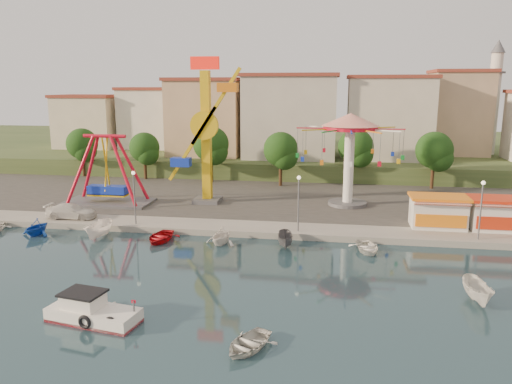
% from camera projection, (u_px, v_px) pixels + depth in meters
% --- Properties ---
extents(ground, '(200.00, 200.00, 0.00)m').
position_uv_depth(ground, '(172.00, 286.00, 35.53)').
color(ground, '#142D38').
rests_on(ground, ground).
extents(quay_deck, '(200.00, 100.00, 0.60)m').
position_uv_depth(quay_deck, '(275.00, 159.00, 95.35)').
color(quay_deck, '#9E998E').
rests_on(quay_deck, ground).
extents(asphalt_pad, '(90.00, 28.00, 0.01)m').
position_uv_depth(asphalt_pad, '(246.00, 191.00, 64.38)').
color(asphalt_pad, '#4C4944').
rests_on(asphalt_pad, quay_deck).
extents(hill_terrace, '(200.00, 60.00, 3.00)m').
position_uv_depth(hill_terrace, '(278.00, 149.00, 99.93)').
color(hill_terrace, '#384C26').
rests_on(hill_terrace, ground).
extents(pirate_ship_ride, '(10.00, 5.00, 8.00)m').
position_uv_depth(pirate_ship_ride, '(107.00, 171.00, 56.89)').
color(pirate_ship_ride, '#59595E').
rests_on(pirate_ship_ride, quay_deck).
extents(kamikaze_tower, '(5.90, 3.10, 16.50)m').
position_uv_depth(kamikaze_tower, '(208.00, 135.00, 56.37)').
color(kamikaze_tower, '#59595E').
rests_on(kamikaze_tower, quay_deck).
extents(wave_swinger, '(11.60, 11.60, 10.40)m').
position_uv_depth(wave_swinger, '(350.00, 139.00, 55.36)').
color(wave_swinger, '#59595E').
rests_on(wave_swinger, quay_deck).
extents(booth_left, '(5.40, 3.78, 3.08)m').
position_uv_depth(booth_left, '(438.00, 211.00, 47.76)').
color(booth_left, white).
rests_on(booth_left, quay_deck).
extents(booth_mid, '(5.40, 3.78, 3.08)m').
position_uv_depth(booth_mid, '(498.00, 214.00, 46.93)').
color(booth_mid, white).
rests_on(booth_mid, quay_deck).
extents(lamp_post_1, '(0.14, 0.14, 5.00)m').
position_uv_depth(lamp_post_1, '(135.00, 199.00, 48.66)').
color(lamp_post_1, '#59595E').
rests_on(lamp_post_1, quay_deck).
extents(lamp_post_2, '(0.14, 0.14, 5.00)m').
position_uv_depth(lamp_post_2, '(298.00, 205.00, 46.21)').
color(lamp_post_2, '#59595E').
rests_on(lamp_post_2, quay_deck).
extents(lamp_post_3, '(0.14, 0.14, 5.00)m').
position_uv_depth(lamp_post_3, '(481.00, 212.00, 43.76)').
color(lamp_post_3, '#59595E').
rests_on(lamp_post_3, quay_deck).
extents(tree_0, '(4.60, 4.60, 7.19)m').
position_uv_depth(tree_0, '(82.00, 144.00, 74.08)').
color(tree_0, '#382314').
rests_on(tree_0, quay_deck).
extents(tree_1, '(4.35, 4.35, 6.80)m').
position_uv_depth(tree_1, '(144.00, 148.00, 71.90)').
color(tree_1, '#382314').
rests_on(tree_1, quay_deck).
extents(tree_2, '(5.02, 5.02, 7.85)m').
position_uv_depth(tree_2, '(211.00, 144.00, 69.80)').
color(tree_2, '#382314').
rests_on(tree_2, quay_deck).
extents(tree_3, '(4.68, 4.68, 7.32)m').
position_uv_depth(tree_3, '(281.00, 149.00, 66.94)').
color(tree_3, '#382314').
rests_on(tree_3, quay_deck).
extents(tree_4, '(4.86, 4.86, 7.60)m').
position_uv_depth(tree_4, '(356.00, 147.00, 68.26)').
color(tree_4, '#382314').
rests_on(tree_4, quay_deck).
extents(tree_5, '(4.83, 4.83, 7.54)m').
position_uv_depth(tree_5, '(434.00, 150.00, 64.98)').
color(tree_5, '#382314').
rests_on(tree_5, quay_deck).
extents(building_0, '(9.26, 9.53, 11.87)m').
position_uv_depth(building_0, '(66.00, 116.00, 83.26)').
color(building_0, beige).
rests_on(building_0, hill_terrace).
extents(building_1, '(12.33, 9.01, 8.63)m').
position_uv_depth(building_1, '(147.00, 125.00, 86.90)').
color(building_1, silver).
rests_on(building_1, hill_terrace).
extents(building_2, '(11.95, 9.28, 11.23)m').
position_uv_depth(building_2, '(221.00, 118.00, 85.17)').
color(building_2, tan).
rests_on(building_2, hill_terrace).
extents(building_3, '(12.59, 10.50, 9.20)m').
position_uv_depth(building_3, '(301.00, 126.00, 80.22)').
color(building_3, beige).
rests_on(building_3, hill_terrace).
extents(building_4, '(10.75, 9.23, 9.24)m').
position_uv_depth(building_4, '(384.00, 125.00, 81.43)').
color(building_4, beige).
rests_on(building_4, hill_terrace).
extents(building_5, '(12.77, 10.96, 11.21)m').
position_uv_depth(building_5, '(474.00, 121.00, 77.38)').
color(building_5, tan).
rests_on(building_5, hill_terrace).
extents(minaret, '(2.80, 2.80, 18.00)m').
position_uv_depth(minaret, '(494.00, 95.00, 79.55)').
color(minaret, silver).
rests_on(minaret, hill_terrace).
extents(cabin_motorboat, '(5.91, 3.08, 1.98)m').
position_uv_depth(cabin_motorboat, '(91.00, 313.00, 30.06)').
color(cabin_motorboat, white).
rests_on(cabin_motorboat, ground).
extents(rowboat_a, '(4.05, 4.41, 0.75)m').
position_uv_depth(rowboat_a, '(98.00, 311.00, 30.72)').
color(rowboat_a, white).
rests_on(rowboat_a, ground).
extents(rowboat_b, '(3.66, 4.16, 0.71)m').
position_uv_depth(rowboat_b, '(248.00, 343.00, 26.86)').
color(rowboat_b, silver).
rests_on(rowboat_b, ground).
extents(skiff, '(1.69, 3.89, 1.47)m').
position_uv_depth(skiff, '(478.00, 292.00, 32.62)').
color(skiff, silver).
rests_on(skiff, ground).
extents(van, '(5.18, 2.33, 1.47)m').
position_uv_depth(van, '(71.00, 211.00, 51.12)').
color(van, silver).
rests_on(van, quay_deck).
extents(moored_boat_1, '(3.08, 3.44, 1.64)m').
position_uv_depth(moored_boat_1, '(36.00, 227.00, 47.37)').
color(moored_boat_1, '#1443B0').
rests_on(moored_boat_1, ground).
extents(moored_boat_2, '(1.83, 4.20, 1.59)m').
position_uv_depth(moored_boat_2, '(99.00, 230.00, 46.40)').
color(moored_boat_2, white).
rests_on(moored_boat_2, ground).
extents(moored_boat_3, '(3.10, 4.16, 0.82)m').
position_uv_depth(moored_boat_3, '(160.00, 237.00, 45.57)').
color(moored_boat_3, '#B60E16').
rests_on(moored_boat_3, ground).
extents(moored_boat_4, '(3.44, 3.74, 1.66)m').
position_uv_depth(moored_boat_4, '(221.00, 235.00, 44.61)').
color(moored_boat_4, white).
rests_on(moored_boat_4, ground).
extents(moored_boat_5, '(1.72, 3.65, 1.36)m').
position_uv_depth(moored_boat_5, '(285.00, 240.00, 43.75)').
color(moored_boat_5, '#57555A').
rests_on(moored_boat_5, ground).
extents(moored_boat_6, '(3.37, 4.17, 0.76)m').
position_uv_depth(moored_boat_6, '(367.00, 247.00, 42.74)').
color(moored_boat_6, white).
rests_on(moored_boat_6, ground).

